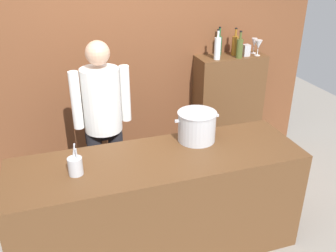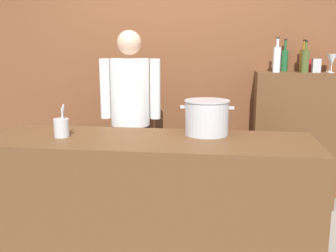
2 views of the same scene
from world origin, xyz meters
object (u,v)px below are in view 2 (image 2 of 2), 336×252
at_px(utensil_crock, 61,127).
at_px(wine_bottle_amber, 303,60).
at_px(wine_bottle_green, 285,60).
at_px(spice_tin_silver, 316,66).
at_px(wine_bottle_clear, 277,59).
at_px(wine_glass_short, 330,60).
at_px(wine_glass_wide, 332,60).
at_px(wine_bottle_olive, 305,61).
at_px(stockpot_large, 207,117).
at_px(spice_tin_red, 311,65).
at_px(chef, 131,111).

height_order(utensil_crock, wine_bottle_amber, wine_bottle_amber).
distance_m(wine_bottle_green, spice_tin_silver, 0.30).
bearing_deg(wine_bottle_amber, wine_bottle_clear, -159.81).
distance_m(wine_bottle_green, wine_bottle_clear, 0.19).
xyz_separation_m(wine_bottle_green, wine_glass_short, (0.39, -0.07, 0.01)).
height_order(wine_bottle_clear, wine_glass_wide, wine_bottle_clear).
bearing_deg(wine_bottle_clear, spice_tin_silver, 4.27).
xyz_separation_m(utensil_crock, wine_bottle_olive, (1.85, 1.12, 0.43)).
height_order(wine_bottle_olive, wine_bottle_clear, wine_bottle_clear).
distance_m(wine_bottle_green, wine_bottle_amber, 0.17).
xyz_separation_m(wine_glass_wide, spice_tin_silver, (-0.13, 0.03, -0.05)).
relative_size(utensil_crock, wine_glass_short, 1.37).
bearing_deg(wine_glass_short, wine_bottle_olive, -153.64).
relative_size(stockpot_large, spice_tin_silver, 3.11).
xyz_separation_m(wine_bottle_green, spice_tin_red, (0.24, -0.01, -0.05)).
bearing_deg(utensil_crock, wine_bottle_olive, 31.17).
xyz_separation_m(wine_bottle_green, wine_bottle_amber, (0.16, -0.07, 0.00)).
bearing_deg(spice_tin_red, wine_bottle_green, 178.58).
bearing_deg(utensil_crock, spice_tin_red, 33.81).
height_order(wine_bottle_olive, spice_tin_red, wine_bottle_olive).
distance_m(wine_bottle_amber, spice_tin_red, 0.12).
bearing_deg(stockpot_large, wine_glass_short, 43.36).
height_order(stockpot_large, utensil_crock, stockpot_large).
xyz_separation_m(wine_glass_wide, wine_glass_short, (0.01, 0.10, -0.00)).
bearing_deg(wine_bottle_olive, utensil_crock, -148.83).
relative_size(stockpot_large, spice_tin_red, 3.41).
xyz_separation_m(stockpot_large, wine_bottle_olive, (0.84, 0.90, 0.37)).
bearing_deg(stockpot_large, wine_bottle_green, 57.67).
bearing_deg(wine_bottle_green, wine_glass_wide, -23.02).
relative_size(wine_bottle_olive, wine_bottle_clear, 0.91).
relative_size(stockpot_large, wine_bottle_amber, 1.30).
bearing_deg(utensil_crock, stockpot_large, 11.99).
height_order(wine_bottle_green, wine_glass_wide, wine_bottle_green).
xyz_separation_m(utensil_crock, wine_bottle_green, (1.70, 1.31, 0.43)).
xyz_separation_m(chef, wine_glass_wide, (1.77, 0.36, 0.44)).
height_order(utensil_crock, spice_tin_red, spice_tin_red).
distance_m(wine_bottle_green, spice_tin_red, 0.25).
bearing_deg(wine_bottle_amber, wine_glass_wide, -21.81).
relative_size(chef, stockpot_large, 4.33).
height_order(wine_bottle_olive, spice_tin_silver, wine_bottle_olive).
bearing_deg(chef, stockpot_large, 136.41).
distance_m(wine_bottle_clear, spice_tin_silver, 0.36).
xyz_separation_m(chef, utensil_crock, (-0.32, -0.78, 0.00)).
bearing_deg(stockpot_large, wine_bottle_clear, 57.28).
distance_m(chef, wine_bottle_olive, 1.63).
height_order(chef, wine_glass_short, chef).
xyz_separation_m(wine_bottle_amber, spice_tin_silver, (0.10, -0.07, -0.05)).
distance_m(wine_bottle_clear, wine_glass_wide, 0.48).
relative_size(stockpot_large, wine_glass_short, 2.29).
distance_m(wine_glass_wide, spice_tin_red, 0.22).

